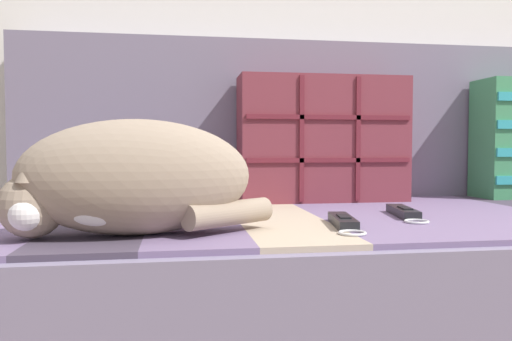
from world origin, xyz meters
name	(u,v)px	position (x,y,z in m)	size (l,w,h in m)	color
couch	(379,287)	(0.00, 0.12, 0.18)	(1.89, 0.86, 0.37)	#3D3838
sofa_backrest	(333,121)	(0.00, 0.48, 0.60)	(1.85, 0.14, 0.46)	slate
throw_pillow_quilted	(323,139)	(-0.08, 0.33, 0.54)	(0.46, 0.14, 0.34)	brown
sleeping_cat	(129,181)	(-0.56, -0.14, 0.46)	(0.46, 0.22, 0.20)	gray
game_remote_near	(343,222)	(-0.17, -0.10, 0.38)	(0.07, 0.19, 0.02)	black
game_remote_far	(404,212)	(0.01, 0.01, 0.38)	(0.08, 0.20, 0.02)	black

